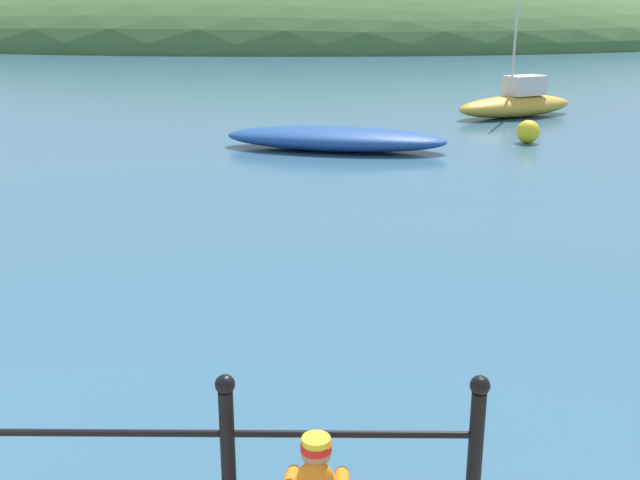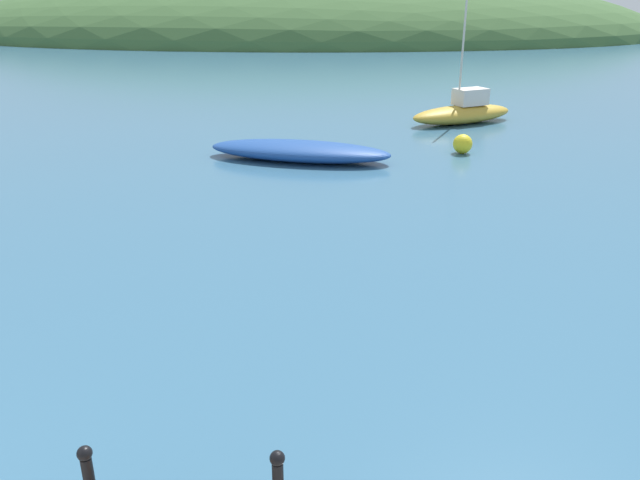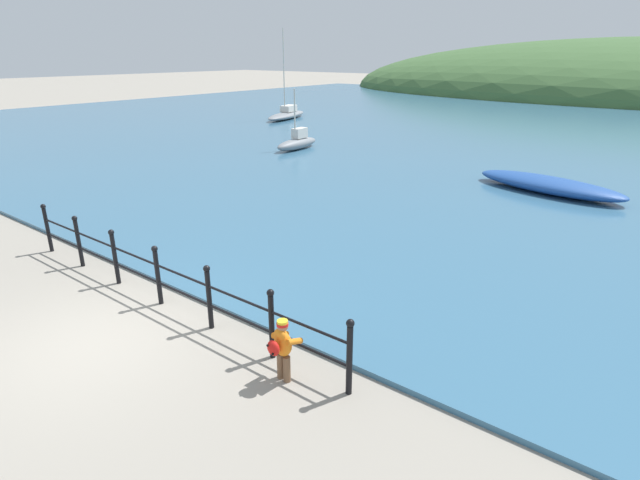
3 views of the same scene
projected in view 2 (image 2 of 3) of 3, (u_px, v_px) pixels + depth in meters
name	position (u px, v px, depth m)	size (l,w,h in m)	color
water	(257.00, 78.00, 33.57)	(80.00, 60.00, 0.10)	#386684
far_hillside	(300.00, 36.00, 65.44)	(73.07, 40.19, 12.57)	#3D6033
boat_far_left	(299.00, 151.00, 17.08)	(5.27, 2.53, 0.52)	#1E4793
boat_mid_harbor	(463.00, 112.00, 21.79)	(4.15, 3.01, 5.05)	gold
mooring_buoy	(463.00, 144.00, 17.77)	(0.55, 0.55, 0.55)	yellow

